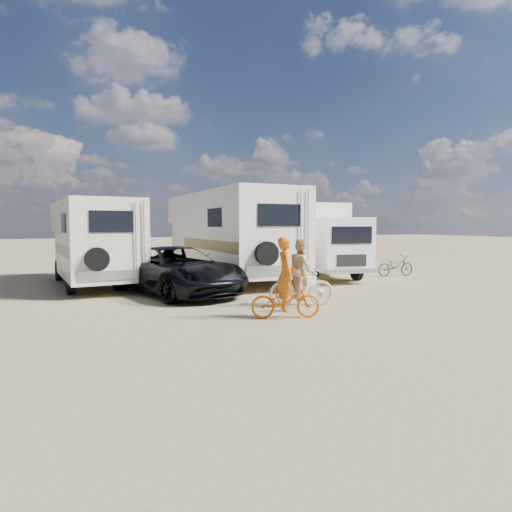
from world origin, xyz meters
name	(u,v)px	position (x,y,z in m)	size (l,w,h in m)	color
ground	(312,305)	(0.00, 0.00, 0.00)	(140.00, 140.00, 0.00)	#97835A
rv_main	(228,236)	(-0.01, 6.88, 1.79)	(2.81, 9.19, 3.59)	white
rv_left	(94,244)	(-5.35, 7.00, 1.56)	(2.38, 7.06, 3.13)	beige
box_truck	(314,240)	(3.85, 6.34, 1.60)	(2.21, 6.78, 3.19)	white
dark_suv	(176,270)	(-3.02, 3.62, 0.78)	(2.58, 5.61, 1.56)	black
bike_man	(286,300)	(-1.50, -1.26, 0.45)	(0.59, 1.70, 0.89)	#E05500
bike_woman	(301,286)	(-0.34, 0.02, 0.55)	(0.52, 1.83, 1.10)	#B6BFA1
rider_man	(286,281)	(-1.50, -1.26, 0.90)	(0.66, 0.43, 1.81)	#C55D13
rider_woman	(302,276)	(-0.34, 0.02, 0.85)	(0.83, 0.65, 1.71)	tan
bike_parked	(395,266)	(7.02, 4.72, 0.46)	(0.62, 1.77, 0.93)	#2A2D2A
cooler	(186,283)	(-2.48, 4.50, 0.23)	(0.57, 0.42, 0.46)	#246090
crate	(323,278)	(3.04, 4.32, 0.17)	(0.43, 0.43, 0.34)	olive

